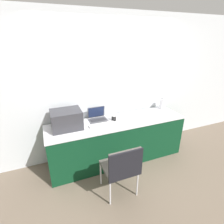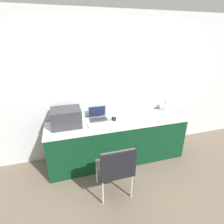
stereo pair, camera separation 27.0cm
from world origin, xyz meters
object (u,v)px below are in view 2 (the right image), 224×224
Objects in this scene: printer at (66,117)px; chair at (116,167)px; external_keyboard at (101,124)px; laptop_left at (98,117)px; coffee_cup at (114,118)px; metal_pitcher at (166,105)px.

printer reaches higher than chair.
laptop_left is at bearing 90.49° from external_keyboard.
chair is at bearing -89.09° from laptop_left.
laptop_left is at bearing 152.20° from coffee_cup.
coffee_cup is at bearing 74.56° from chair.
chair is (0.01, -0.79, -0.27)m from external_keyboard.
printer is 0.58m from laptop_left.
laptop_left is at bearing 11.66° from printer.
laptop_left is 1.41m from metal_pitcher.
coffee_cup is 0.97m from chair.
coffee_cup reaches higher than chair.
printer reaches higher than metal_pitcher.
coffee_cup is at bearing 21.59° from external_keyboard.
chair reaches higher than external_keyboard.
external_keyboard is at bearing -89.51° from laptop_left.
metal_pitcher is (1.40, 0.24, 0.11)m from external_keyboard.
laptop_left is 0.38× the size of chair.
chair is (-1.39, -1.02, -0.38)m from metal_pitcher.
external_keyboard is (0.56, -0.13, -0.15)m from printer.
printer is 0.57× the size of chair.
laptop_left reaches higher than external_keyboard.
laptop_left is 0.71× the size of external_keyboard.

